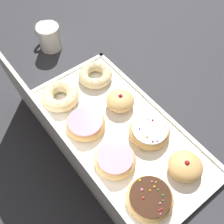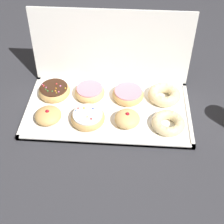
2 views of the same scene
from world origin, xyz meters
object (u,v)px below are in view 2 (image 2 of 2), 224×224
(donut_box, at_px, (108,110))
(pink_frosted_donut_5, at_px, (90,92))
(jelly_filled_donut_2, at_px, (127,119))
(cruller_donut_7, at_px, (164,94))
(sprinkle_donut_1, at_px, (88,117))
(sprinkle_donut_4, at_px, (54,91))
(jelly_filled_donut_0, at_px, (48,115))
(cruller_donut_3, at_px, (168,123))
(pink_frosted_donut_6, at_px, (128,94))

(donut_box, relative_size, pink_frosted_donut_5, 5.23)
(jelly_filled_donut_2, bearing_deg, cruller_donut_7, 45.72)
(cruller_donut_7, bearing_deg, donut_box, -160.72)
(jelly_filled_donut_2, bearing_deg, donut_box, 137.67)
(sprinkle_donut_1, relative_size, cruller_donut_7, 0.98)
(sprinkle_donut_4, xyz_separation_m, pink_frosted_donut_5, (0.13, 0.00, -0.00))
(jelly_filled_donut_0, distance_m, sprinkle_donut_1, 0.13)
(cruller_donut_3, relative_size, pink_frosted_donut_6, 0.97)
(pink_frosted_donut_5, bearing_deg, pink_frosted_donut_6, -0.91)
(jelly_filled_donut_0, xyz_separation_m, pink_frosted_donut_6, (0.27, 0.13, -0.00))
(jelly_filled_donut_2, distance_m, sprinkle_donut_4, 0.30)
(cruller_donut_3, relative_size, cruller_donut_7, 0.95)
(pink_frosted_donut_5, height_order, cruller_donut_7, cruller_donut_7)
(sprinkle_donut_4, relative_size, cruller_donut_7, 0.99)
(sprinkle_donut_4, bearing_deg, pink_frosted_donut_5, 1.28)
(sprinkle_donut_1, distance_m, cruller_donut_3, 0.27)
(jelly_filled_donut_2, relative_size, pink_frosted_donut_6, 0.74)
(jelly_filled_donut_0, relative_size, pink_frosted_donut_6, 0.79)
(cruller_donut_3, bearing_deg, sprinkle_donut_1, 178.77)
(jelly_filled_donut_0, height_order, cruller_donut_7, jelly_filled_donut_0)
(sprinkle_donut_1, distance_m, sprinkle_donut_4, 0.19)
(donut_box, xyz_separation_m, pink_frosted_donut_6, (0.07, 0.06, 0.02))
(donut_box, distance_m, jelly_filled_donut_0, 0.21)
(cruller_donut_3, bearing_deg, jelly_filled_donut_0, 179.42)
(sprinkle_donut_1, distance_m, cruller_donut_7, 0.29)
(cruller_donut_3, xyz_separation_m, sprinkle_donut_4, (-0.41, 0.13, 0.00))
(pink_frosted_donut_6, bearing_deg, jelly_filled_donut_0, -154.13)
(jelly_filled_donut_2, distance_m, pink_frosted_donut_5, 0.19)
(jelly_filled_donut_2, distance_m, cruller_donut_7, 0.19)
(cruller_donut_3, bearing_deg, donut_box, 161.61)
(donut_box, relative_size, jelly_filled_donut_0, 6.41)
(cruller_donut_3, bearing_deg, pink_frosted_donut_6, 135.70)
(sprinkle_donut_1, bearing_deg, jelly_filled_donut_0, -179.29)
(cruller_donut_3, height_order, pink_frosted_donut_5, pink_frosted_donut_5)
(pink_frosted_donut_5, bearing_deg, donut_box, -43.07)
(jelly_filled_donut_2, relative_size, pink_frosted_donut_5, 0.77)
(donut_box, bearing_deg, pink_frosted_donut_5, 136.93)
(jelly_filled_donut_0, height_order, sprinkle_donut_4, jelly_filled_donut_0)
(jelly_filled_donut_2, bearing_deg, sprinkle_donut_1, 179.62)
(jelly_filled_donut_0, bearing_deg, cruller_donut_7, 18.64)
(donut_box, xyz_separation_m, jelly_filled_donut_2, (0.07, -0.06, 0.03))
(sprinkle_donut_1, bearing_deg, jelly_filled_donut_2, -0.38)
(sprinkle_donut_1, distance_m, jelly_filled_donut_2, 0.13)
(cruller_donut_3, xyz_separation_m, cruller_donut_7, (-0.01, 0.14, 0.00))
(pink_frosted_donut_6, bearing_deg, jelly_filled_donut_2, -89.65)
(jelly_filled_donut_2, relative_size, cruller_donut_7, 0.73)
(cruller_donut_3, height_order, sprinkle_donut_4, sprinkle_donut_4)
(sprinkle_donut_1, relative_size, cruller_donut_3, 1.04)
(jelly_filled_donut_2, height_order, cruller_donut_3, jelly_filled_donut_2)
(jelly_filled_donut_2, relative_size, cruller_donut_3, 0.77)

